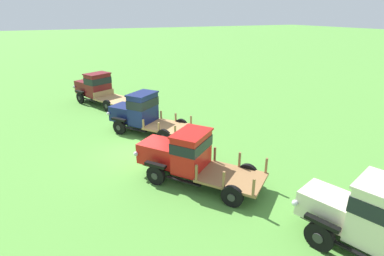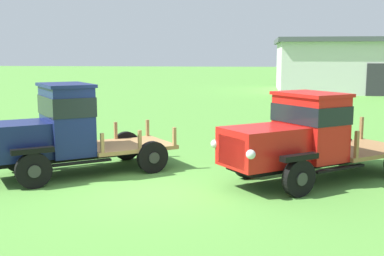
% 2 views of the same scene
% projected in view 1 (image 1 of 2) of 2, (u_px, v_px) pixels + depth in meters
% --- Properties ---
extents(ground_plane, '(240.00, 240.00, 0.00)m').
position_uv_depth(ground_plane, '(137.00, 151.00, 14.84)').
color(ground_plane, '#518E38').
extents(vintage_truck_foreground_near, '(5.50, 3.86, 2.28)m').
position_uv_depth(vintage_truck_foreground_near, '(97.00, 88.00, 22.28)').
color(vintage_truck_foreground_near, black).
rests_on(vintage_truck_foreground_near, ground).
extents(vintage_truck_second_in_line, '(4.78, 4.18, 2.30)m').
position_uv_depth(vintage_truck_second_in_line, '(141.00, 112.00, 16.84)').
color(vintage_truck_second_in_line, black).
rests_on(vintage_truck_second_in_line, ground).
extents(vintage_truck_midrow_center, '(5.12, 4.49, 2.12)m').
position_uv_depth(vintage_truck_midrow_center, '(186.00, 155.00, 11.96)').
color(vintage_truck_midrow_center, black).
rests_on(vintage_truck_midrow_center, ground).
extents(vintage_truck_far_side, '(4.80, 3.00, 2.30)m').
position_uv_depth(vintage_truck_far_side, '(384.00, 225.00, 7.99)').
color(vintage_truck_far_side, black).
rests_on(vintage_truck_far_side, ground).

